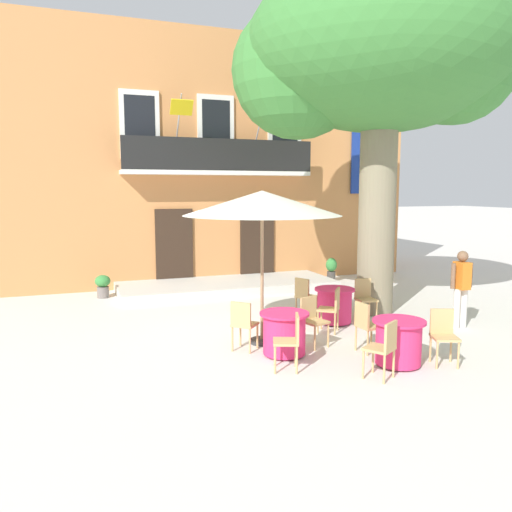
# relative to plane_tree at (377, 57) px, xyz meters

# --- Properties ---
(ground_plane) EXTENTS (120.00, 120.00, 0.00)m
(ground_plane) POSITION_rel_plane_tree_xyz_m (-3.37, -0.26, -5.77)
(ground_plane) COLOR silver
(building_facade) EXTENTS (13.00, 5.09, 7.50)m
(building_facade) POSITION_rel_plane_tree_xyz_m (-2.38, 6.73, -2.02)
(building_facade) COLOR #CC844C
(building_facade) RESTS_ON ground
(entrance_step_platform) EXTENTS (6.12, 2.21, 0.25)m
(entrance_step_platform) POSITION_rel_plane_tree_xyz_m (-2.38, 3.64, -5.65)
(entrance_step_platform) COLOR silver
(entrance_step_platform) RESTS_ON ground
(plane_tree) EXTENTS (6.19, 5.43, 7.76)m
(plane_tree) POSITION_rel_plane_tree_xyz_m (0.00, 0.00, 0.00)
(plane_tree) COLOR #7F755B
(plane_tree) RESTS_ON ground
(cafe_table_near_tree) EXTENTS (0.86, 0.86, 0.76)m
(cafe_table_near_tree) POSITION_rel_plane_tree_xyz_m (-1.26, -0.59, -5.38)
(cafe_table_near_tree) COLOR #E52D66
(cafe_table_near_tree) RESTS_ON ground
(cafe_chair_near_tree_0) EXTENTS (0.56, 0.56, 0.91)m
(cafe_chair_near_tree_0) POSITION_rel_plane_tree_xyz_m (-1.67, -1.22, -5.24)
(cafe_chair_near_tree_0) COLOR tan
(cafe_chair_near_tree_0) RESTS_ON ground
(cafe_chair_near_tree_1) EXTENTS (0.44, 0.44, 0.91)m
(cafe_chair_near_tree_1) POSITION_rel_plane_tree_xyz_m (-0.51, -0.58, -5.24)
(cafe_chair_near_tree_1) COLOR tan
(cafe_chair_near_tree_1) RESTS_ON ground
(cafe_chair_near_tree_2) EXTENTS (0.54, 0.54, 0.91)m
(cafe_chair_near_tree_2) POSITION_rel_plane_tree_xyz_m (-1.66, 0.05, -5.24)
(cafe_chair_near_tree_2) COLOR tan
(cafe_chair_near_tree_2) RESTS_ON ground
(cafe_table_middle) EXTENTS (0.86, 0.86, 0.76)m
(cafe_table_middle) POSITION_rel_plane_tree_xyz_m (-1.57, -3.30, -5.38)
(cafe_table_middle) COLOR #E52D66
(cafe_table_middle) RESTS_ON ground
(cafe_chair_middle_0) EXTENTS (0.52, 0.52, 0.91)m
(cafe_chair_middle_0) POSITION_rel_plane_tree_xyz_m (-0.84, -3.50, -5.24)
(cafe_chair_middle_0) COLOR tan
(cafe_chair_middle_0) RESTS_ON ground
(cafe_chair_middle_1) EXTENTS (0.43, 0.43, 0.91)m
(cafe_chair_middle_1) POSITION_rel_plane_tree_xyz_m (-1.71, -2.56, -5.24)
(cafe_chair_middle_1) COLOR tan
(cafe_chair_middle_1) RESTS_ON ground
(cafe_chair_middle_2) EXTENTS (0.55, 0.55, 0.91)m
(cafe_chair_middle_2) POSITION_rel_plane_tree_xyz_m (-2.17, -3.76, -5.24)
(cafe_chair_middle_2) COLOR tan
(cafe_chair_middle_2) RESTS_ON ground
(cafe_table_front) EXTENTS (0.86, 0.86, 0.76)m
(cafe_table_front) POSITION_rel_plane_tree_xyz_m (-3.12, -2.19, -5.38)
(cafe_table_front) COLOR #E52D66
(cafe_table_front) RESTS_ON ground
(cafe_chair_front_0) EXTENTS (0.52, 0.52, 0.91)m
(cafe_chair_front_0) POSITION_rel_plane_tree_xyz_m (-3.33, -2.91, -5.24)
(cafe_chair_front_0) COLOR tan
(cafe_chair_front_0) RESTS_ON ground
(cafe_chair_front_1) EXTENTS (0.51, 0.51, 0.91)m
(cafe_chair_front_1) POSITION_rel_plane_tree_xyz_m (-2.44, -1.88, -5.24)
(cafe_chair_front_1) COLOR tan
(cafe_chair_front_1) RESTS_ON ground
(cafe_chair_front_2) EXTENTS (0.57, 0.57, 0.91)m
(cafe_chair_front_2) POSITION_rel_plane_tree_xyz_m (-3.72, -1.73, -5.24)
(cafe_chair_front_2) COLOR tan
(cafe_chair_front_2) RESTS_ON ground
(cafe_umbrella) EXTENTS (2.90, 2.90, 2.85)m
(cafe_umbrella) POSITION_rel_plane_tree_xyz_m (-3.24, -1.41, -3.16)
(cafe_umbrella) COLOR #997A56
(cafe_umbrella) RESTS_ON ground
(ground_planter_left) EXTENTS (0.40, 0.40, 0.61)m
(ground_planter_left) POSITION_rel_plane_tree_xyz_m (-5.79, 3.82, -5.43)
(ground_planter_left) COLOR slate
(ground_planter_left) RESTS_ON ground
(ground_planter_right) EXTENTS (0.34, 0.34, 0.76)m
(ground_planter_right) POSITION_rel_plane_tree_xyz_m (1.03, 3.77, -5.35)
(ground_planter_right) COLOR #47423D
(ground_planter_right) RESTS_ON ground
(pedestrian_near_entrance) EXTENTS (0.53, 0.36, 1.62)m
(pedestrian_near_entrance) POSITION_rel_plane_tree_xyz_m (1.00, -1.83, -4.86)
(pedestrian_near_entrance) COLOR silver
(pedestrian_near_entrance) RESTS_ON ground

